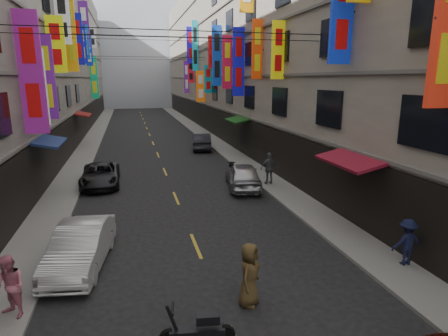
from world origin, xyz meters
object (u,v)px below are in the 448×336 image
pedestrian_lfar (10,287)px  car_left_mid (81,246)px  scooter_crossing (199,330)px  car_right_mid (243,175)px  car_right_far (201,141)px  pedestrian_crossing (249,274)px  car_left_far (101,175)px  scooter_far_right (231,170)px  pedestrian_rnear (407,242)px  pedestrian_rfar (269,168)px

pedestrian_lfar → car_left_mid: bearing=104.0°
scooter_crossing → car_right_mid: bearing=-13.6°
car_right_far → pedestrian_crossing: size_ratio=2.45×
scooter_crossing → car_left_far: bearing=19.6°
scooter_crossing → scooter_far_right: size_ratio=1.02×
car_right_mid → pedestrian_lfar: pedestrian_lfar is taller
scooter_crossing → car_left_far: car_left_far is taller
scooter_far_right → pedestrian_rnear: bearing=116.2°
car_right_mid → car_left_mid: bearing=53.1°
scooter_crossing → pedestrian_lfar: (-4.51, 2.16, 0.52)m
car_left_far → pedestrian_crossing: pedestrian_crossing is taller
pedestrian_rnear → scooter_crossing: bearing=17.3°
pedestrian_lfar → scooter_crossing: bearing=16.3°
car_left_mid → pedestrian_crossing: pedestrian_crossing is taller
car_left_far → pedestrian_rfar: size_ratio=2.45×
car_left_mid → pedestrian_rnear: 10.85m
car_right_far → pedestrian_lfar: pedestrian_lfar is taller
pedestrian_rfar → pedestrian_lfar: bearing=40.8°
pedestrian_rnear → car_left_far: bearing=-49.3°
car_left_mid → pedestrian_lfar: 3.00m
car_right_far → pedestrian_rfar: size_ratio=2.35×
scooter_crossing → pedestrian_rfar: bearing=-19.8°
pedestrian_lfar → pedestrian_rfar: (11.03, 10.26, 0.10)m
car_left_far → pedestrian_rnear: 16.63m
scooter_crossing → pedestrian_rfar: size_ratio=0.95×
scooter_crossing → pedestrian_lfar: 5.02m
car_left_far → car_right_mid: bearing=-18.3°
car_right_far → car_left_mid: bearing=77.4°
scooter_far_right → pedestrian_crossing: size_ratio=0.97×
car_left_mid → pedestrian_crossing: bearing=-27.3°
car_left_mid → scooter_crossing: bearing=-48.5°
car_right_mid → pedestrian_crossing: 11.52m
car_left_far → car_right_mid: size_ratio=1.06×
scooter_far_right → pedestrian_lfar: pedestrian_lfar is taller
car_right_mid → pedestrian_rnear: size_ratio=2.78×
pedestrian_rnear → pedestrian_rfar: size_ratio=0.83×
car_left_far → pedestrian_rnear: (10.50, -12.90, 0.26)m
pedestrian_rnear → pedestrian_rfar: 10.38m
scooter_far_right → car_right_mid: size_ratio=0.40×
car_right_far → scooter_far_right: bearing=99.5°
car_left_far → car_right_far: bearing=50.8°
pedestrian_lfar → car_left_far: bearing=125.7°
car_right_far → pedestrian_rfar: bearing=106.5°
car_left_mid → car_right_far: bearing=77.0°
car_right_far → pedestrian_rnear: bearing=105.3°
pedestrian_rnear → pedestrian_rfar: bearing=-83.6°
car_left_far → pedestrian_lfar: 12.89m
scooter_crossing → pedestrian_lfar: pedestrian_lfar is taller
car_left_far → pedestrian_crossing: (4.78, -13.62, 0.27)m
car_left_mid → pedestrian_rfar: bearing=46.9°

